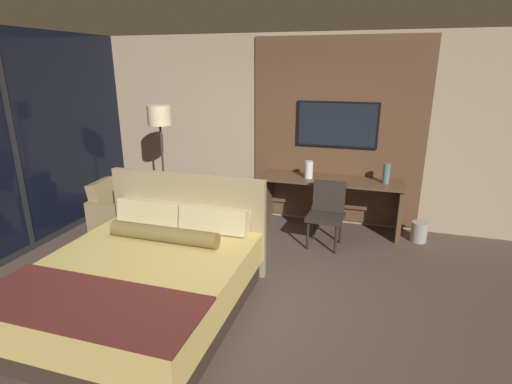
# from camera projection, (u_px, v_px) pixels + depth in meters

# --- Properties ---
(ground_plane) EXTENTS (16.00, 16.00, 0.00)m
(ground_plane) POSITION_uv_depth(u_px,v_px,m) (231.00, 302.00, 4.16)
(ground_plane) COLOR #4C3D33
(wall_back_tv_panel) EXTENTS (7.20, 0.09, 2.80)m
(wall_back_tv_panel) POSITION_uv_depth(u_px,v_px,m) (295.00, 131.00, 6.07)
(wall_back_tv_panel) COLOR tan
(wall_back_tv_panel) RESTS_ON ground_plane
(wall_left_window) EXTENTS (0.06, 6.00, 2.80)m
(wall_left_window) POSITION_uv_depth(u_px,v_px,m) (14.00, 152.00, 4.96)
(wall_left_window) COLOR black
(wall_left_window) RESTS_ON ground_plane
(bed) EXTENTS (1.92, 2.19, 1.16)m
(bed) POSITION_uv_depth(u_px,v_px,m) (144.00, 281.00, 3.93)
(bed) COLOR #33281E
(bed) RESTS_ON ground_plane
(desk) EXTENTS (2.00, 0.57, 0.78)m
(desk) POSITION_uv_depth(u_px,v_px,m) (331.00, 194.00, 5.88)
(desk) COLOR brown
(desk) RESTS_ON ground_plane
(tv) EXTENTS (1.17, 0.04, 0.66)m
(tv) POSITION_uv_depth(u_px,v_px,m) (337.00, 125.00, 5.78)
(tv) COLOR black
(desk_chair) EXTENTS (0.50, 0.50, 0.87)m
(desk_chair) POSITION_uv_depth(u_px,v_px,m) (327.00, 209.00, 5.37)
(desk_chair) COLOR #28231E
(desk_chair) RESTS_ON ground_plane
(armchair_by_window) EXTENTS (0.75, 0.76, 0.80)m
(armchair_by_window) POSITION_uv_depth(u_px,v_px,m) (120.00, 216.00, 5.74)
(armchair_by_window) COLOR olive
(armchair_by_window) RESTS_ON ground_plane
(floor_lamp) EXTENTS (0.34, 0.34, 1.81)m
(floor_lamp) POSITION_uv_depth(u_px,v_px,m) (160.00, 125.00, 5.75)
(floor_lamp) COLOR #282623
(floor_lamp) RESTS_ON ground_plane
(vase_tall) EXTENTS (0.12, 0.12, 0.25)m
(vase_tall) POSITION_uv_depth(u_px,v_px,m) (309.00, 170.00, 5.78)
(vase_tall) COLOR silver
(vase_tall) RESTS_ON desk
(vase_short) EXTENTS (0.09, 0.09, 0.28)m
(vase_short) POSITION_uv_depth(u_px,v_px,m) (386.00, 174.00, 5.52)
(vase_short) COLOR #4C706B
(vase_short) RESTS_ON desk
(waste_bin) EXTENTS (0.22, 0.22, 0.28)m
(waste_bin) POSITION_uv_depth(u_px,v_px,m) (419.00, 232.00, 5.55)
(waste_bin) COLOR gray
(waste_bin) RESTS_ON ground_plane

